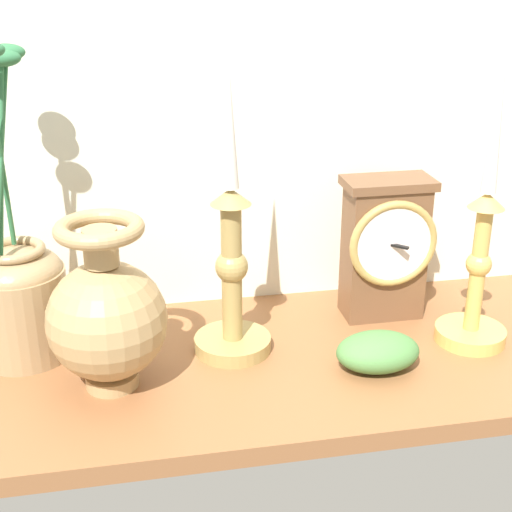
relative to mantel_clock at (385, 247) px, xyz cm
name	(u,v)px	position (x,y,z in cm)	size (l,w,h in cm)	color
ground_plane	(277,364)	(-16.87, -8.35, -11.55)	(100.00, 36.00, 2.40)	brown
back_wall	(250,74)	(-16.87, 10.15, 22.15)	(120.00, 2.00, 65.00)	silver
mantel_clock	(385,247)	(0.00, 0.00, 0.00)	(12.14, 8.56, 19.91)	brown
candlestick_tall_left	(232,274)	(-22.16, -5.78, 0.43)	(9.89, 9.89, 36.73)	#A58C4F
candlestick_tall_center	(479,263)	(9.06, -9.26, 0.79)	(9.21, 9.21, 38.97)	#D7AE54
brass_vase_bulbous	(107,315)	(-37.56, -11.28, -1.07)	(13.95, 13.95, 20.74)	tan
brass_vase_jar	(19,291)	(-48.20, -1.66, -1.56)	(11.67, 11.67, 39.03)	#9F8159
ivy_sprig	(378,352)	(-5.39, -13.69, -8.01)	(10.45, 7.31, 4.68)	#4D8343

